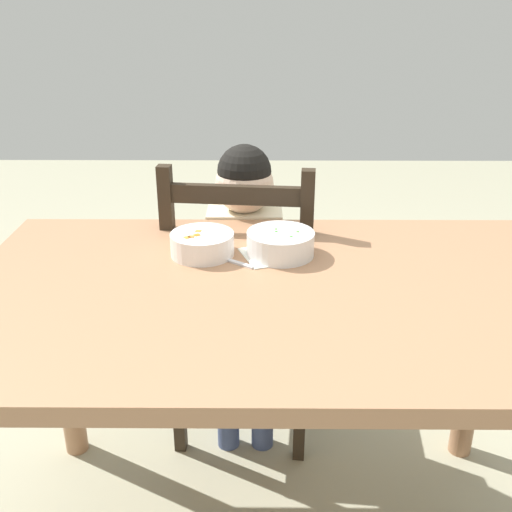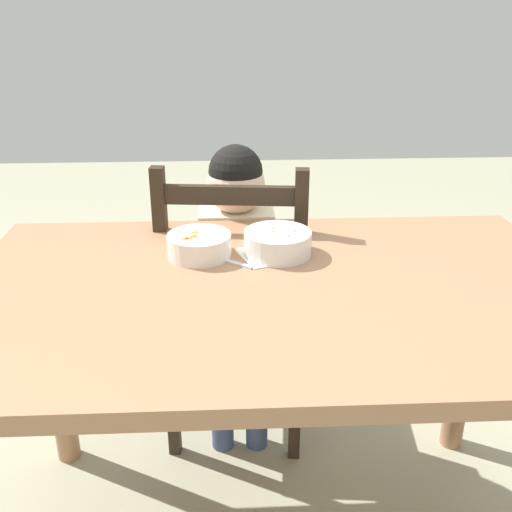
# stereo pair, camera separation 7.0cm
# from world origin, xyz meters

# --- Properties ---
(dining_table) EXTENTS (1.39, 0.85, 0.77)m
(dining_table) POSITION_xyz_m (0.00, 0.00, 0.66)
(dining_table) COLOR #A27351
(dining_table) RESTS_ON ground
(dining_chair) EXTENTS (0.46, 0.46, 0.94)m
(dining_chair) POSITION_xyz_m (-0.08, 0.47, 0.46)
(dining_chair) COLOR black
(dining_chair) RESTS_ON ground
(child_figure) EXTENTS (0.32, 0.31, 0.96)m
(child_figure) POSITION_xyz_m (-0.07, 0.47, 0.64)
(child_figure) COLOR beige
(child_figure) RESTS_ON ground
(bowl_of_peas) EXTENTS (0.17, 0.17, 0.06)m
(bowl_of_peas) POSITION_xyz_m (0.02, 0.17, 0.80)
(bowl_of_peas) COLOR white
(bowl_of_peas) RESTS_ON dining_table
(bowl_of_carrots) EXTENTS (0.16, 0.16, 0.06)m
(bowl_of_carrots) POSITION_xyz_m (-0.17, 0.17, 0.80)
(bowl_of_carrots) COLOR white
(bowl_of_carrots) RESTS_ON dining_table
(spoon) EXTENTS (0.12, 0.10, 0.01)m
(spoon) POSITION_xyz_m (-0.12, 0.15, 0.77)
(spoon) COLOR silver
(spoon) RESTS_ON dining_table
(paper_napkin) EXTENTS (0.18, 0.17, 0.00)m
(paper_napkin) POSITION_xyz_m (0.01, 0.17, 0.77)
(paper_napkin) COLOR white
(paper_napkin) RESTS_ON dining_table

